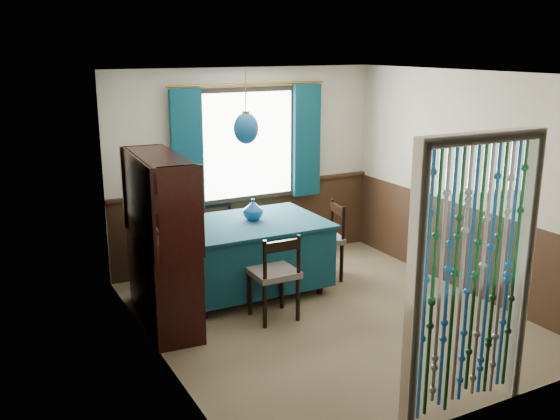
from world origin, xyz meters
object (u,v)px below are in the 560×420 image
vase_table (253,210)px  bowl_shelf (172,212)px  dining_table (248,252)px  chair_far (221,233)px  chair_left (158,271)px  pendant_lamp (246,128)px  chair_right (325,239)px  vase_sideboard (157,224)px  chair_near (275,274)px  sideboard (162,266)px

vase_table → bowl_shelf: 1.34m
dining_table → chair_far: chair_far is taller
chair_left → pendant_lamp: 1.80m
dining_table → chair_left: 1.05m
pendant_lamp → bowl_shelf: bearing=-151.9°
chair_right → vase_sideboard: vase_sideboard is taller
vase_table → bowl_shelf: (-1.15, -0.63, 0.28)m
chair_left → chair_near: bearing=62.5°
sideboard → chair_near: bearing=-20.0°
chair_left → bowl_shelf: bearing=12.1°
chair_near → bowl_shelf: 1.24m
chair_near → bowl_shelf: size_ratio=4.11×
chair_left → pendant_lamp: (1.05, 0.01, 1.46)m
vase_table → vase_sideboard: size_ratio=1.18×
dining_table → pendant_lamp: (0.00, -0.00, 1.41)m
chair_far → bowl_shelf: bowl_shelf is taller
chair_far → chair_left: (-1.05, -0.81, -0.06)m
chair_left → vase_table: size_ratio=3.72×
chair_far → sideboard: (-1.10, -1.13, 0.11)m
chair_near → vase_sideboard: 1.34m
dining_table → sideboard: (-1.10, -0.34, 0.13)m
chair_far → vase_sideboard: (-1.04, -0.82, 0.47)m
chair_near → chair_far: size_ratio=1.00×
bowl_shelf → chair_right: bearing=14.5°
bowl_shelf → vase_sideboard: bowl_shelf is taller
chair_left → sideboard: (-0.05, -0.33, 0.17)m
pendant_lamp → bowl_shelf: pendant_lamp is taller
chair_near → vase_table: size_ratio=4.24×
dining_table → chair_far: size_ratio=1.87×
dining_table → vase_sideboard: vase_sideboard is taller
chair_left → pendant_lamp: pendant_lamp is taller
sideboard → bowl_shelf: size_ratio=7.72×
chair_near → sideboard: size_ratio=0.53×
chair_near → vase_sideboard: size_ratio=4.98×
chair_near → chair_right: bearing=36.2°
dining_table → pendant_lamp: size_ratio=2.21×
chair_far → vase_sideboard: 1.41m
chair_left → pendant_lamp: size_ratio=1.04×
dining_table → sideboard: 1.16m
dining_table → pendant_lamp: 1.41m
chair_left → vase_sideboard: bearing=47.8°
chair_left → vase_sideboard: vase_sideboard is taller
chair_left → vase_table: vase_table is taller
chair_far → pendant_lamp: bearing=93.1°
sideboard → vase_table: (1.21, 0.41, 0.34)m
sideboard → chair_far: bearing=49.7°
vase_table → sideboard: bearing=-161.4°
dining_table → chair_left: dining_table is taller
chair_right → bowl_shelf: size_ratio=4.14×
chair_left → chair_right: bearing=100.7°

